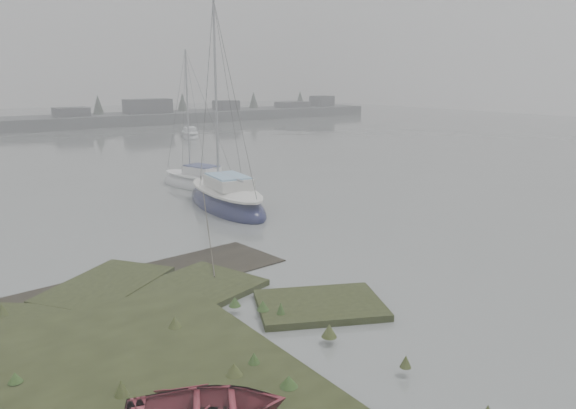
# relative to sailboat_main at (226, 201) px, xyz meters

# --- Properties ---
(ground) EXTENTS (160.00, 160.00, 0.00)m
(ground) POSITION_rel_sailboat_main_xyz_m (-4.47, 18.02, -0.34)
(ground) COLOR slate
(ground) RESTS_ON ground
(far_shoreline) EXTENTS (60.00, 8.00, 4.15)m
(far_shoreline) POSITION_rel_sailboat_main_xyz_m (22.37, 49.91, 0.51)
(far_shoreline) COLOR #4C4F51
(far_shoreline) RESTS_ON ground
(sailboat_main) EXTENTS (3.44, 7.93, 10.84)m
(sailboat_main) POSITION_rel_sailboat_main_xyz_m (0.00, 0.00, 0.00)
(sailboat_main) COLOR #13153A
(sailboat_main) RESTS_ON ground
(sailboat_white) EXTENTS (3.54, 6.35, 8.53)m
(sailboat_white) POSITION_rel_sailboat_main_xyz_m (1.25, 5.46, -0.07)
(sailboat_white) COLOR silver
(sailboat_white) RESTS_ON ground
(sailboat_far_b) EXTENTS (3.21, 5.42, 7.26)m
(sailboat_far_b) POSITION_rel_sailboat_main_xyz_m (12.54, 30.13, -0.11)
(sailboat_far_b) COLOR silver
(sailboat_far_b) RESTS_ON ground
(dinghy) EXTENTS (3.58, 3.19, 0.61)m
(dinghy) POSITION_rel_sailboat_main_xyz_m (-9.25, -15.76, 0.19)
(dinghy) COLOR maroon
(dinghy) RESTS_ON marsh_bank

